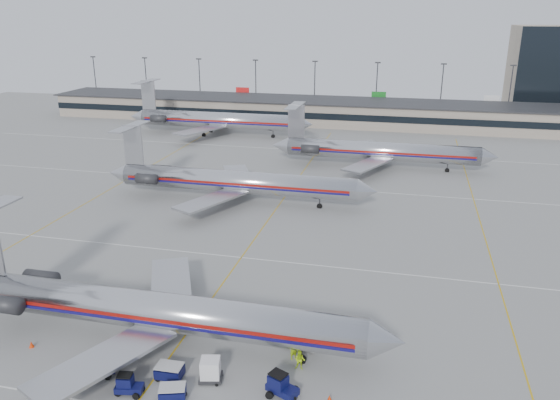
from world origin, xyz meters
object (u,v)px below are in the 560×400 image
(jet_foreground, at_px, (150,309))
(jet_second_row, at_px, (231,181))
(uld_container, at_px, (210,370))
(tug_center, at_px, (128,385))
(belt_loader, at_px, (301,342))

(jet_foreground, distance_m, jet_second_row, 39.47)
(jet_foreground, bearing_deg, jet_second_row, 97.54)
(jet_foreground, height_order, uld_container, jet_foreground)
(jet_second_row, relative_size, tug_center, 19.03)
(tug_center, relative_size, uld_container, 1.07)
(belt_loader, bearing_deg, jet_second_row, 130.76)
(jet_foreground, xyz_separation_m, jet_second_row, (-5.18, 39.13, 0.04))
(jet_second_row, height_order, belt_loader, jet_second_row)
(jet_foreground, distance_m, uld_container, 8.59)
(jet_second_row, distance_m, uld_container, 45.00)
(jet_second_row, bearing_deg, uld_container, -74.01)
(jet_foreground, height_order, belt_loader, jet_foreground)
(tug_center, distance_m, uld_container, 6.59)
(jet_foreground, xyz_separation_m, belt_loader, (13.45, 2.27, -2.77))
(tug_center, bearing_deg, jet_second_row, 88.10)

